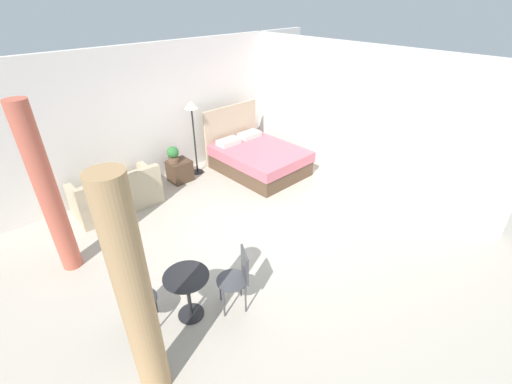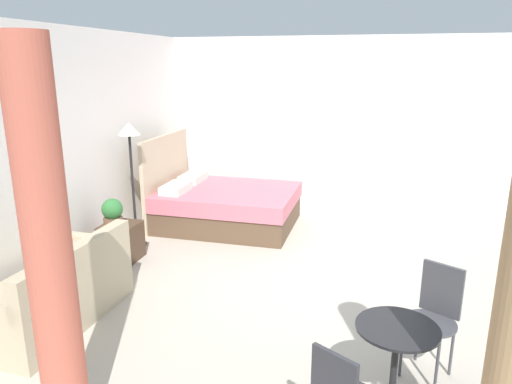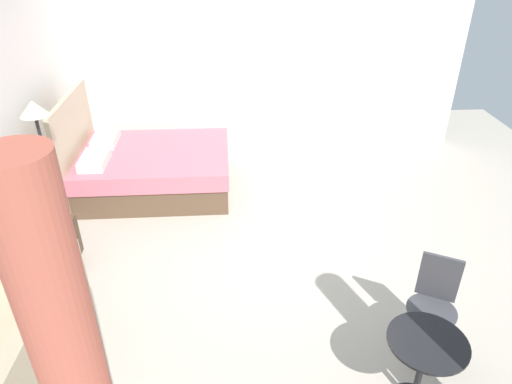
{
  "view_description": "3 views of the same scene",
  "coord_description": "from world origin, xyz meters",
  "px_view_note": "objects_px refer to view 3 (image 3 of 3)",
  "views": [
    {
      "loc": [
        -3.47,
        -3.61,
        3.76
      ],
      "look_at": [
        0.19,
        0.25,
        0.62
      ],
      "focal_mm": 24.07,
      "sensor_mm": 36.0,
      "label": 1
    },
    {
      "loc": [
        -5.0,
        -0.53,
        2.47
      ],
      "look_at": [
        0.51,
        0.92,
        0.9
      ],
      "focal_mm": 33.12,
      "sensor_mm": 36.0,
      "label": 2
    },
    {
      "loc": [
        -4.17,
        0.64,
        3.27
      ],
      "look_at": [
        0.21,
        0.35,
        0.72
      ],
      "focal_mm": 32.31,
      "sensor_mm": 36.0,
      "label": 3
    }
  ],
  "objects_px": {
    "bed": "(150,168)",
    "nightstand": "(54,245)",
    "couch": "(14,353)",
    "balcony_table": "(423,362)",
    "potted_plant": "(39,218)",
    "floor_lamp": "(38,129)",
    "cafe_chair_near_window": "(435,297)"
  },
  "relations": [
    {
      "from": "nightstand",
      "to": "cafe_chair_near_window",
      "type": "distance_m",
      "value": 3.9
    },
    {
      "from": "bed",
      "to": "nightstand",
      "type": "distance_m",
      "value": 1.83
    },
    {
      "from": "floor_lamp",
      "to": "potted_plant",
      "type": "bearing_deg",
      "value": -175.95
    },
    {
      "from": "bed",
      "to": "cafe_chair_near_window",
      "type": "relative_size",
      "value": 2.26
    },
    {
      "from": "floor_lamp",
      "to": "couch",
      "type": "bearing_deg",
      "value": -173.53
    },
    {
      "from": "bed",
      "to": "potted_plant",
      "type": "distance_m",
      "value": 1.96
    },
    {
      "from": "bed",
      "to": "couch",
      "type": "bearing_deg",
      "value": 167.9
    },
    {
      "from": "couch",
      "to": "balcony_table",
      "type": "distance_m",
      "value": 3.2
    },
    {
      "from": "floor_lamp",
      "to": "cafe_chair_near_window",
      "type": "xyz_separation_m",
      "value": [
        -1.9,
        -3.7,
        -0.84
      ]
    },
    {
      "from": "couch",
      "to": "nightstand",
      "type": "distance_m",
      "value": 1.53
    },
    {
      "from": "bed",
      "to": "balcony_table",
      "type": "bearing_deg",
      "value": -145.39
    },
    {
      "from": "bed",
      "to": "balcony_table",
      "type": "height_order",
      "value": "bed"
    },
    {
      "from": "floor_lamp",
      "to": "cafe_chair_near_window",
      "type": "height_order",
      "value": "floor_lamp"
    },
    {
      "from": "balcony_table",
      "to": "nightstand",
      "type": "bearing_deg",
      "value": 59.24
    },
    {
      "from": "couch",
      "to": "nightstand",
      "type": "bearing_deg",
      "value": 6.0
    },
    {
      "from": "nightstand",
      "to": "floor_lamp",
      "type": "xyz_separation_m",
      "value": [
        0.51,
        0.07,
        1.15
      ]
    },
    {
      "from": "bed",
      "to": "potted_plant",
      "type": "relative_size",
      "value": 5.75
    },
    {
      "from": "nightstand",
      "to": "potted_plant",
      "type": "height_order",
      "value": "potted_plant"
    },
    {
      "from": "couch",
      "to": "potted_plant",
      "type": "xyz_separation_m",
      "value": [
        1.42,
        0.19,
        0.38
      ]
    },
    {
      "from": "potted_plant",
      "to": "floor_lamp",
      "type": "relative_size",
      "value": 0.21
    },
    {
      "from": "bed",
      "to": "floor_lamp",
      "type": "relative_size",
      "value": 1.22
    },
    {
      "from": "nightstand",
      "to": "cafe_chair_near_window",
      "type": "bearing_deg",
      "value": -110.96
    },
    {
      "from": "potted_plant",
      "to": "floor_lamp",
      "type": "distance_m",
      "value": 0.95
    },
    {
      "from": "potted_plant",
      "to": "bed",
      "type": "bearing_deg",
      "value": -26.5
    },
    {
      "from": "couch",
      "to": "potted_plant",
      "type": "relative_size",
      "value": 4.46
    },
    {
      "from": "bed",
      "to": "cafe_chair_near_window",
      "type": "distance_m",
      "value": 4.12
    },
    {
      "from": "floor_lamp",
      "to": "bed",
      "type": "bearing_deg",
      "value": -39.05
    },
    {
      "from": "balcony_table",
      "to": "potted_plant",
      "type": "bearing_deg",
      "value": 60.74
    },
    {
      "from": "couch",
      "to": "balcony_table",
      "type": "xyz_separation_m",
      "value": [
        -0.46,
        -3.16,
        0.19
      ]
    },
    {
      "from": "potted_plant",
      "to": "balcony_table",
      "type": "relative_size",
      "value": 0.52
    },
    {
      "from": "floor_lamp",
      "to": "balcony_table",
      "type": "height_order",
      "value": "floor_lamp"
    },
    {
      "from": "bed",
      "to": "floor_lamp",
      "type": "distance_m",
      "value": 1.79
    }
  ]
}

